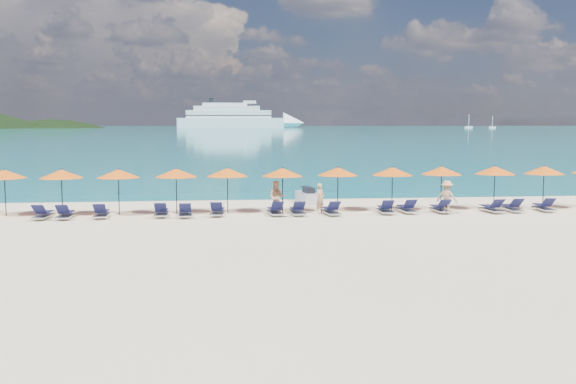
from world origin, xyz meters
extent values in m
plane|color=beige|center=(0.00, 0.00, 0.00)|extent=(1400.00, 1400.00, 0.00)
cube|color=#1FA9B2|center=(0.00, 660.00, 0.01)|extent=(1600.00, 1300.00, 0.01)
ellipsoid|color=black|center=(-150.00, 560.00, -35.00)|extent=(162.00, 126.00, 85.50)
cube|color=white|center=(7.97, 599.85, 4.64)|extent=(102.58, 22.24, 9.27)
cone|color=white|center=(69.12, 597.63, 4.64)|extent=(21.12, 21.12, 20.39)
cube|color=white|center=(6.12, 599.92, 12.98)|extent=(82.10, 18.72, 7.42)
cube|color=white|center=(4.27, 599.99, 18.54)|extent=(63.69, 16.20, 4.64)
cube|color=white|center=(2.41, 600.06, 22.25)|extent=(43.20, 12.67, 3.24)
cube|color=black|center=(6.12, 599.92, 11.59)|extent=(83.12, 18.94, 0.83)
cube|color=black|center=(6.12, 599.92, 14.83)|extent=(81.07, 18.49, 0.83)
cylinder|color=black|center=(-10.37, 600.52, 25.96)|extent=(4.08, 4.08, 5.10)
cube|color=white|center=(209.49, 505.29, 0.86)|extent=(6.47, 2.16, 1.73)
cylinder|color=white|center=(209.49, 505.29, 6.47)|extent=(0.39, 0.39, 10.79)
cube|color=white|center=(227.06, 497.33, 0.74)|extent=(5.58, 1.86, 1.49)
cylinder|color=white|center=(227.06, 497.33, 5.58)|extent=(0.34, 0.34, 9.31)
cube|color=#B7B7CA|center=(1.71, 8.49, 0.30)|extent=(1.17, 2.49, 0.55)
cube|color=black|center=(1.73, 8.29, 0.70)|extent=(0.61, 1.05, 0.35)
cylinder|color=black|center=(1.64, 9.09, 0.85)|extent=(0.55, 0.12, 0.06)
imported|color=tan|center=(1.71, 3.98, 0.75)|extent=(0.65, 0.64, 1.50)
imported|color=tan|center=(-0.43, 4.21, 0.81)|extent=(0.88, 0.64, 1.62)
imported|color=tan|center=(7.94, 3.34, 0.82)|extent=(1.16, 1.00, 1.64)
cylinder|color=black|center=(-13.55, 4.95, 1.10)|extent=(0.05, 0.05, 2.20)
cone|color=orange|center=(-13.55, 4.95, 2.02)|extent=(2.10, 2.10, 0.42)
sphere|color=black|center=(-13.55, 4.95, 2.24)|extent=(0.08, 0.08, 0.08)
cylinder|color=black|center=(-10.84, 4.75, 1.10)|extent=(0.05, 0.05, 2.20)
cone|color=orange|center=(-10.84, 4.75, 2.02)|extent=(2.10, 2.10, 0.42)
sphere|color=black|center=(-10.84, 4.75, 2.24)|extent=(0.08, 0.08, 0.08)
cylinder|color=black|center=(-8.13, 4.68, 1.10)|extent=(0.05, 0.05, 2.20)
cone|color=orange|center=(-8.13, 4.68, 2.02)|extent=(2.10, 2.10, 0.42)
sphere|color=black|center=(-8.13, 4.68, 2.24)|extent=(0.08, 0.08, 0.08)
cylinder|color=black|center=(-5.36, 4.78, 1.10)|extent=(0.05, 0.05, 2.20)
cone|color=orange|center=(-5.36, 4.78, 2.02)|extent=(2.10, 2.10, 0.42)
sphere|color=black|center=(-5.36, 4.78, 2.24)|extent=(0.08, 0.08, 0.08)
cylinder|color=black|center=(-2.84, 4.89, 1.10)|extent=(0.05, 0.05, 2.20)
cone|color=orange|center=(-2.84, 4.89, 2.02)|extent=(2.10, 2.10, 0.42)
sphere|color=black|center=(-2.84, 4.89, 2.24)|extent=(0.08, 0.08, 0.08)
cylinder|color=black|center=(-0.09, 4.68, 1.10)|extent=(0.05, 0.05, 2.20)
cone|color=orange|center=(-0.09, 4.68, 2.02)|extent=(2.10, 2.10, 0.42)
sphere|color=black|center=(-0.09, 4.68, 2.24)|extent=(0.08, 0.08, 0.08)
cylinder|color=black|center=(2.76, 4.91, 1.10)|extent=(0.05, 0.05, 2.20)
cone|color=orange|center=(2.76, 4.91, 2.02)|extent=(2.10, 2.10, 0.42)
sphere|color=black|center=(2.76, 4.91, 2.24)|extent=(0.08, 0.08, 0.08)
cylinder|color=black|center=(5.54, 4.72, 1.10)|extent=(0.05, 0.05, 2.20)
cone|color=orange|center=(5.54, 4.72, 2.02)|extent=(2.10, 2.10, 0.42)
sphere|color=black|center=(5.54, 4.72, 2.24)|extent=(0.08, 0.08, 0.08)
cylinder|color=black|center=(8.19, 4.90, 1.10)|extent=(0.05, 0.05, 2.20)
cone|color=orange|center=(8.19, 4.90, 2.02)|extent=(2.10, 2.10, 0.42)
sphere|color=black|center=(8.19, 4.90, 2.24)|extent=(0.08, 0.08, 0.08)
cylinder|color=black|center=(11.03, 4.83, 1.10)|extent=(0.05, 0.05, 2.20)
cone|color=orange|center=(11.03, 4.83, 2.02)|extent=(2.10, 2.10, 0.42)
sphere|color=black|center=(11.03, 4.83, 2.24)|extent=(0.08, 0.08, 0.08)
cylinder|color=black|center=(13.64, 4.66, 1.10)|extent=(0.05, 0.05, 2.20)
cone|color=orange|center=(13.64, 4.66, 2.02)|extent=(2.10, 2.10, 0.42)
sphere|color=black|center=(13.64, 4.66, 2.24)|extent=(0.08, 0.08, 0.08)
cube|color=silver|center=(-11.45, 3.60, 0.14)|extent=(0.72, 1.73, 0.06)
cube|color=#121439|center=(-11.44, 3.85, 0.30)|extent=(0.61, 1.13, 0.04)
cube|color=#121439|center=(-11.49, 3.05, 0.55)|extent=(0.58, 0.57, 0.43)
cube|color=silver|center=(-10.42, 3.50, 0.14)|extent=(0.63, 1.71, 0.06)
cube|color=#121439|center=(-10.42, 3.75, 0.30)|extent=(0.56, 1.10, 0.04)
cube|color=#121439|center=(-10.42, 2.95, 0.55)|extent=(0.55, 0.54, 0.43)
cube|color=silver|center=(-8.80, 3.65, 0.14)|extent=(0.69, 1.72, 0.06)
cube|color=#121439|center=(-8.81, 3.90, 0.30)|extent=(0.59, 1.12, 0.04)
cube|color=#121439|center=(-8.78, 3.10, 0.55)|extent=(0.57, 0.56, 0.43)
cube|color=silver|center=(-6.02, 3.72, 0.14)|extent=(0.64, 1.71, 0.06)
cube|color=#121439|center=(-6.02, 3.97, 0.30)|extent=(0.56, 1.11, 0.04)
cube|color=#121439|center=(-6.01, 3.17, 0.55)|extent=(0.56, 0.54, 0.43)
cube|color=silver|center=(-4.87, 3.48, 0.14)|extent=(0.68, 1.72, 0.06)
cube|color=#121439|center=(-4.88, 3.73, 0.30)|extent=(0.59, 1.12, 0.04)
cube|color=#121439|center=(-4.85, 2.93, 0.55)|extent=(0.57, 0.56, 0.43)
cube|color=silver|center=(-3.34, 3.77, 0.14)|extent=(0.77, 1.75, 0.06)
cube|color=#121439|center=(-3.32, 4.01, 0.30)|extent=(0.65, 1.15, 0.04)
cube|color=#121439|center=(-3.39, 3.22, 0.55)|extent=(0.60, 0.58, 0.43)
cube|color=silver|center=(-0.55, 3.63, 0.14)|extent=(0.76, 1.75, 0.06)
cube|color=#121439|center=(-0.57, 3.88, 0.30)|extent=(0.64, 1.14, 0.04)
cube|color=#121439|center=(-0.50, 3.08, 0.55)|extent=(0.59, 0.58, 0.43)
cube|color=silver|center=(0.52, 3.57, 0.14)|extent=(0.66, 1.71, 0.06)
cube|color=#121439|center=(0.52, 3.82, 0.30)|extent=(0.58, 1.11, 0.04)
cube|color=#121439|center=(0.54, 3.02, 0.55)|extent=(0.56, 0.55, 0.43)
cube|color=silver|center=(2.15, 3.46, 0.14)|extent=(0.79, 1.75, 0.06)
cube|color=#121439|center=(2.13, 3.71, 0.30)|extent=(0.66, 1.15, 0.04)
cube|color=#121439|center=(2.21, 2.91, 0.55)|extent=(0.60, 0.59, 0.43)
cube|color=silver|center=(4.91, 3.64, 0.14)|extent=(0.72, 1.73, 0.06)
cube|color=#121439|center=(4.92, 3.89, 0.30)|extent=(0.61, 1.13, 0.04)
cube|color=#121439|center=(4.88, 3.09, 0.55)|extent=(0.58, 0.57, 0.43)
cube|color=silver|center=(6.02, 3.75, 0.14)|extent=(0.69, 1.72, 0.06)
cube|color=#121439|center=(6.01, 4.00, 0.30)|extent=(0.59, 1.12, 0.04)
cube|color=#121439|center=(6.05, 3.20, 0.55)|extent=(0.57, 0.56, 0.43)
cube|color=silver|center=(7.72, 3.65, 0.14)|extent=(0.65, 1.71, 0.06)
cube|color=#121439|center=(7.72, 3.90, 0.30)|extent=(0.57, 1.11, 0.04)
cube|color=#121439|center=(7.73, 3.10, 0.55)|extent=(0.56, 0.55, 0.43)
cube|color=silver|center=(10.32, 3.46, 0.14)|extent=(0.78, 1.75, 0.06)
cube|color=#121439|center=(10.29, 3.71, 0.30)|extent=(0.66, 1.15, 0.04)
cube|color=#121439|center=(10.37, 2.91, 0.55)|extent=(0.60, 0.59, 0.43)
cube|color=silver|center=(11.41, 3.56, 0.14)|extent=(0.65, 1.71, 0.06)
cube|color=#121439|center=(11.42, 3.81, 0.30)|extent=(0.57, 1.11, 0.04)
cube|color=#121439|center=(11.41, 3.01, 0.55)|extent=(0.56, 0.55, 0.43)
cube|color=silver|center=(13.14, 3.63, 0.14)|extent=(0.75, 1.74, 0.06)
cube|color=#121439|center=(13.16, 3.87, 0.30)|extent=(0.63, 1.14, 0.04)
cube|color=#121439|center=(13.10, 3.08, 0.55)|extent=(0.59, 0.58, 0.43)
camera|label=1|loc=(-3.21, -27.09, 4.46)|focal=40.00mm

